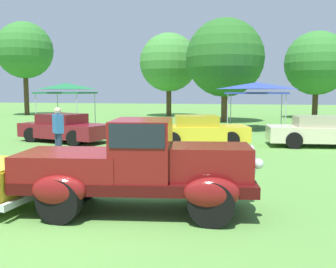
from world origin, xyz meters
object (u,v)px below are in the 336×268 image
(canopy_tent_left_field, at_px, (66,88))
(canopy_tent_center_field, at_px, (257,87))
(spectator_between_cars, at_px, (58,131))
(show_car_cream, at_px, (325,132))
(show_car_yellow, at_px, (199,131))
(feature_pickup_truck, at_px, (138,165))
(show_car_burgundy, at_px, (64,128))

(canopy_tent_left_field, bearing_deg, canopy_tent_center_field, 1.76)
(spectator_between_cars, relative_size, canopy_tent_left_field, 0.57)
(show_car_cream, bearing_deg, canopy_tent_center_field, 112.25)
(show_car_yellow, bearing_deg, spectator_between_cars, -133.47)
(show_car_yellow, relative_size, canopy_tent_center_field, 1.22)
(feature_pickup_truck, distance_m, show_car_yellow, 8.88)
(spectator_between_cars, bearing_deg, show_car_burgundy, 115.33)
(canopy_tent_left_field, relative_size, canopy_tent_center_field, 0.88)
(show_car_yellow, xyz_separation_m, show_car_cream, (4.94, 0.74, 0.00))
(feature_pickup_truck, bearing_deg, spectator_between_cars, 131.40)
(show_car_cream, xyz_separation_m, canopy_tent_left_field, (-14.31, 6.10, 1.82))
(show_car_cream, height_order, canopy_tent_center_field, canopy_tent_center_field)
(show_car_yellow, relative_size, show_car_cream, 0.90)
(show_car_yellow, distance_m, show_car_cream, 4.99)
(canopy_tent_center_field, bearing_deg, show_car_yellow, -107.70)
(show_car_cream, bearing_deg, canopy_tent_left_field, 156.92)
(show_car_burgundy, relative_size, canopy_tent_center_field, 1.29)
(show_car_burgundy, bearing_deg, show_car_cream, 4.81)
(canopy_tent_center_field, bearing_deg, show_car_cream, -67.75)
(canopy_tent_left_field, xyz_separation_m, canopy_tent_center_field, (11.66, 0.36, 0.00))
(show_car_burgundy, bearing_deg, canopy_tent_center_field, 41.89)
(feature_pickup_truck, xyz_separation_m, show_car_burgundy, (-6.02, 8.70, -0.27))
(canopy_tent_left_field, height_order, canopy_tent_center_field, same)
(feature_pickup_truck, relative_size, spectator_between_cars, 2.63)
(show_car_cream, distance_m, canopy_tent_left_field, 15.66)
(spectator_between_cars, bearing_deg, feature_pickup_truck, -48.60)
(show_car_burgundy, relative_size, show_car_yellow, 1.05)
(feature_pickup_truck, height_order, show_car_cream, feature_pickup_truck)
(show_car_burgundy, xyz_separation_m, show_car_yellow, (5.92, 0.17, -0.00))
(show_car_burgundy, distance_m, spectator_between_cars, 4.49)
(feature_pickup_truck, bearing_deg, canopy_tent_left_field, 121.08)
(feature_pickup_truck, bearing_deg, show_car_burgundy, 124.67)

